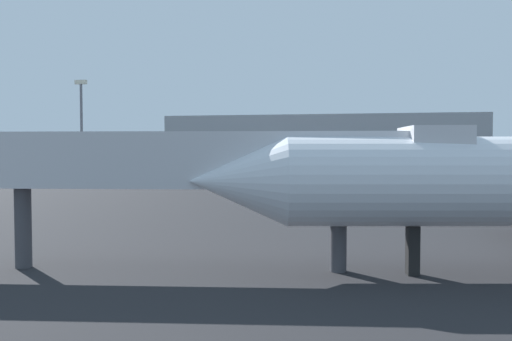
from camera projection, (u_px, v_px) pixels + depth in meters
airplane_far_left at (474, 166)px, 69.14m from camera, size 30.49×23.36×8.71m
airplane_far_right at (258, 166)px, 85.68m from camera, size 24.49×21.64×8.40m
jet_bridge at (226, 163)px, 21.03m from camera, size 21.93×4.72×6.14m
light_mast_left at (81, 123)px, 94.94m from camera, size 2.40×0.50×18.84m
terminal_building at (321, 145)px, 121.40m from camera, size 72.99×21.69×13.52m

